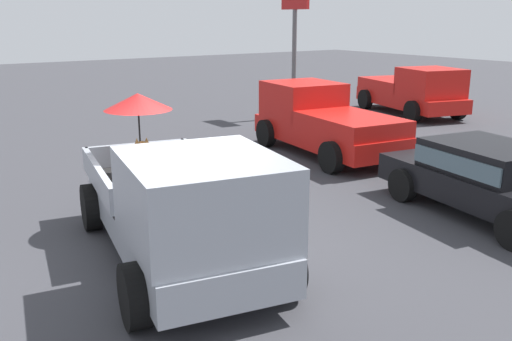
{
  "coord_description": "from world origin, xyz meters",
  "views": [
    {
      "loc": [
        7.28,
        -3.55,
        3.56
      ],
      "look_at": [
        -0.13,
        1.59,
        1.1
      ],
      "focal_mm": 39.7,
      "sensor_mm": 36.0,
      "label": 1
    }
  ],
  "objects_px": {
    "pickup_truck_main": "(181,206)",
    "pickup_truck_red": "(413,91)",
    "parked_sedan_far": "(489,176)",
    "motel_sign": "(295,23)",
    "pickup_truck_far": "(322,121)"
  },
  "relations": [
    {
      "from": "parked_sedan_far",
      "to": "pickup_truck_far",
      "type": "bearing_deg",
      "value": -178.43
    },
    {
      "from": "parked_sedan_far",
      "to": "motel_sign",
      "type": "distance_m",
      "value": 11.18
    },
    {
      "from": "pickup_truck_red",
      "to": "pickup_truck_far",
      "type": "height_order",
      "value": "same"
    },
    {
      "from": "pickup_truck_red",
      "to": "motel_sign",
      "type": "height_order",
      "value": "motel_sign"
    },
    {
      "from": "parked_sedan_far",
      "to": "motel_sign",
      "type": "height_order",
      "value": "motel_sign"
    },
    {
      "from": "pickup_truck_main",
      "to": "pickup_truck_red",
      "type": "relative_size",
      "value": 1.04
    },
    {
      "from": "pickup_truck_main",
      "to": "motel_sign",
      "type": "bearing_deg",
      "value": 145.5
    },
    {
      "from": "pickup_truck_far",
      "to": "parked_sedan_far",
      "type": "height_order",
      "value": "pickup_truck_far"
    },
    {
      "from": "pickup_truck_far",
      "to": "motel_sign",
      "type": "distance_m",
      "value": 6.07
    },
    {
      "from": "pickup_truck_main",
      "to": "pickup_truck_far",
      "type": "distance_m",
      "value": 7.79
    },
    {
      "from": "pickup_truck_red",
      "to": "parked_sedan_far",
      "type": "height_order",
      "value": "pickup_truck_red"
    },
    {
      "from": "pickup_truck_red",
      "to": "pickup_truck_far",
      "type": "distance_m",
      "value": 7.37
    },
    {
      "from": "pickup_truck_main",
      "to": "pickup_truck_red",
      "type": "xyz_separation_m",
      "value": [
        -7.06,
        13.31,
        -0.09
      ]
    },
    {
      "from": "pickup_truck_red",
      "to": "motel_sign",
      "type": "xyz_separation_m",
      "value": [
        -2.07,
        -4.03,
        2.45
      ]
    },
    {
      "from": "parked_sedan_far",
      "to": "pickup_truck_main",
      "type": "bearing_deg",
      "value": -91.77
    }
  ]
}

